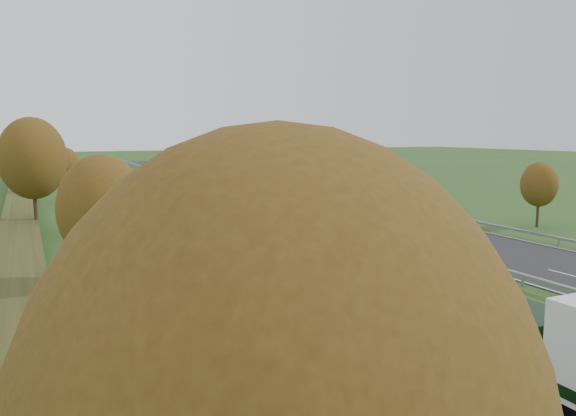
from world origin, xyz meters
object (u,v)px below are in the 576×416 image
car_oncoming (195,169)px  road_tanker (96,165)px  car_small_far (100,168)px  car_silver_mid (131,189)px  car_dark_near (221,219)px

car_oncoming → road_tanker: bearing=-13.3°
car_small_far → car_silver_mid: bearing=-84.4°
road_tanker → car_oncoming: 20.39m
car_oncoming → car_small_far: bearing=-33.1°
road_tanker → car_silver_mid: road_tanker is taller
road_tanker → car_silver_mid: bearing=-90.2°
road_tanker → car_dark_near: road_tanker is taller
road_tanker → car_oncoming: road_tanker is taller
car_oncoming → car_dark_near: bearing=80.7°
road_tanker → car_small_far: (1.57, 7.48, -1.15)m
road_tanker → car_small_far: bearing=78.2°
car_small_far → car_oncoming: size_ratio=0.87×
car_oncoming → car_silver_mid: bearing=66.3°
car_dark_near → car_small_far: car_small_far is taller
road_tanker → car_small_far: road_tanker is taller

